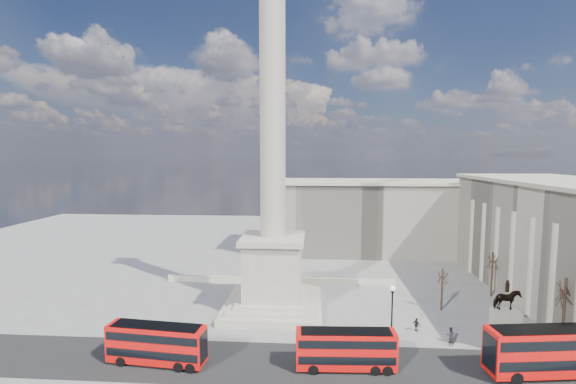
% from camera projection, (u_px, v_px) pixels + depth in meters
% --- Properties ---
extents(ground, '(180.00, 180.00, 0.00)m').
position_uv_depth(ground, '(269.00, 323.00, 51.59)').
color(ground, gray).
rests_on(ground, ground).
extents(asphalt_road, '(120.00, 9.00, 0.01)m').
position_uv_depth(asphalt_road, '(305.00, 364.00, 41.33)').
color(asphalt_road, '#262626').
rests_on(asphalt_road, ground).
extents(nelsons_column, '(14.00, 14.00, 49.85)m').
position_uv_depth(nelsons_column, '(273.00, 221.00, 55.32)').
color(nelsons_column, '#B8AD99').
rests_on(nelsons_column, ground).
extents(balustrade_wall, '(40.00, 0.60, 1.10)m').
position_uv_depth(balustrade_wall, '(280.00, 280.00, 67.43)').
color(balustrade_wall, '#B9B399').
rests_on(balustrade_wall, ground).
extents(building_east, '(19.00, 46.00, 18.60)m').
position_uv_depth(building_east, '(575.00, 243.00, 57.64)').
color(building_east, '#B3A993').
rests_on(building_east, ground).
extents(building_northeast, '(51.00, 17.00, 16.60)m').
position_uv_depth(building_northeast, '(375.00, 216.00, 89.19)').
color(building_northeast, '#B3A993').
rests_on(building_northeast, ground).
extents(red_bus_a, '(10.85, 3.46, 4.32)m').
position_uv_depth(red_bus_a, '(157.00, 344.00, 41.27)').
color(red_bus_a, red).
rests_on(red_bus_a, ground).
extents(red_bus_b, '(10.46, 2.87, 4.20)m').
position_uv_depth(red_bus_b, '(346.00, 349.00, 40.22)').
color(red_bus_b, red).
rests_on(red_bus_b, ground).
extents(red_bus_c, '(12.61, 4.26, 5.01)m').
position_uv_depth(red_bus_c, '(549.00, 351.00, 39.00)').
color(red_bus_c, red).
rests_on(red_bus_c, ground).
extents(victorian_lamp, '(0.62, 0.62, 7.20)m').
position_uv_depth(victorian_lamp, '(392.00, 310.00, 45.23)').
color(victorian_lamp, black).
rests_on(victorian_lamp, ground).
extents(equestrian_statue, '(3.67, 2.75, 7.73)m').
position_uv_depth(equestrian_statue, '(505.00, 321.00, 45.93)').
color(equestrian_statue, '#B9B399').
rests_on(equestrian_statue, ground).
extents(bare_tree_near, '(1.93, 1.93, 8.42)m').
position_uv_depth(bare_tree_near, '(565.00, 289.00, 45.38)').
color(bare_tree_near, '#332319').
rests_on(bare_tree_near, ground).
extents(bare_tree_mid, '(1.71, 1.71, 6.47)m').
position_uv_depth(bare_tree_mid, '(443.00, 276.00, 55.38)').
color(bare_tree_mid, '#332319').
rests_on(bare_tree_mid, ground).
extents(bare_tree_far, '(1.84, 1.84, 7.50)m').
position_uv_depth(bare_tree_far, '(493.00, 260.00, 60.75)').
color(bare_tree_far, '#332319').
rests_on(bare_tree_far, ground).
extents(pedestrian_walking, '(0.62, 0.46, 1.56)m').
position_uv_depth(pedestrian_walking, '(451.00, 340.00, 45.11)').
color(pedestrian_walking, black).
rests_on(pedestrian_walking, ground).
extents(pedestrian_standing, '(1.06, 0.90, 1.93)m').
position_uv_depth(pedestrian_standing, '(450.00, 335.00, 46.09)').
color(pedestrian_standing, black).
rests_on(pedestrian_standing, ground).
extents(pedestrian_crossing, '(1.00, 1.04, 1.74)m').
position_uv_depth(pedestrian_crossing, '(417.00, 325.00, 49.04)').
color(pedestrian_crossing, black).
rests_on(pedestrian_crossing, ground).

